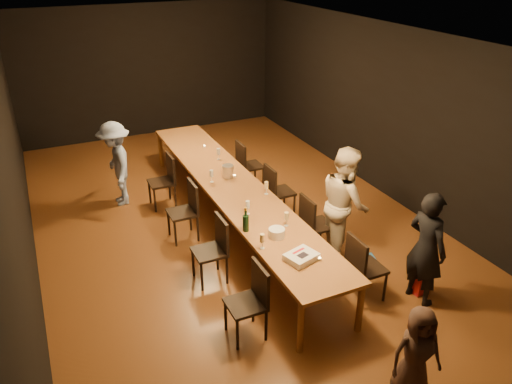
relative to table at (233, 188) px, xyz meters
name	(u,v)px	position (x,y,z in m)	size (l,w,h in m)	color
ground	(234,226)	(0.00, 0.00, -0.70)	(10.00, 10.00, 0.00)	#472511
room_shell	(231,103)	(0.00, 0.00, 1.38)	(6.04, 10.04, 3.02)	black
table	(233,188)	(0.00, 0.00, 0.00)	(0.90, 6.00, 0.75)	brown
chair_right_0	(367,267)	(0.85, -2.40, -0.24)	(0.42, 0.42, 0.93)	black
chair_right_1	(318,224)	(0.85, -1.20, -0.24)	(0.42, 0.42, 0.93)	black
chair_right_2	(280,191)	(0.85, 0.00, -0.24)	(0.42, 0.42, 0.93)	black
chair_right_3	(250,165)	(0.85, 1.20, -0.24)	(0.42, 0.42, 0.93)	black
chair_left_0	(245,304)	(-0.85, -2.40, -0.24)	(0.42, 0.42, 0.93)	black
chair_left_1	(209,251)	(-0.85, -1.20, -0.24)	(0.42, 0.42, 0.93)	black
chair_left_2	(182,212)	(-0.85, 0.00, -0.24)	(0.42, 0.42, 0.93)	black
chair_left_3	(161,182)	(-0.85, 1.20, -0.24)	(0.42, 0.42, 0.93)	black
woman_birthday	(426,248)	(1.47, -2.73, 0.07)	(0.56, 0.37, 1.55)	black
woman_tan	(345,203)	(1.15, -1.40, 0.15)	(0.82, 0.64, 1.69)	beige
man_blue	(116,164)	(-1.50, 1.62, 0.05)	(0.97, 0.56, 1.50)	#7E92C3
child	(416,353)	(0.35, -3.89, -0.17)	(0.52, 0.34, 1.07)	#3F2A23
gift_bag_red	(422,285)	(1.58, -2.66, -0.57)	(0.22, 0.12, 0.26)	red
gift_bag_blue	(364,267)	(1.11, -2.04, -0.54)	(0.26, 0.17, 0.33)	#2969B5
birthday_cake	(301,257)	(-0.05, -2.26, 0.09)	(0.43, 0.38, 0.09)	white
plate_stack	(277,233)	(-0.08, -1.67, 0.11)	(0.21, 0.21, 0.12)	white
champagne_bottle	(246,219)	(-0.38, -1.36, 0.22)	(0.08, 0.08, 0.35)	black
ice_bucket	(228,171)	(0.05, 0.32, 0.15)	(0.19, 0.19, 0.21)	silver
wineglass_0	(262,241)	(-0.36, -1.83, 0.15)	(0.06, 0.06, 0.21)	beige
wineglass_1	(286,219)	(0.17, -1.47, 0.15)	(0.06, 0.06, 0.21)	beige
wineglass_2	(248,208)	(-0.17, -0.95, 0.15)	(0.06, 0.06, 0.21)	silver
wineglass_3	(266,188)	(0.34, -0.50, 0.15)	(0.06, 0.06, 0.21)	beige
wineglass_4	(212,176)	(-0.26, 0.25, 0.15)	(0.06, 0.06, 0.21)	silver
wineglass_5	(219,154)	(0.18, 1.07, 0.15)	(0.06, 0.06, 0.21)	silver
tealight_near	(319,259)	(0.15, -2.36, 0.06)	(0.05, 0.05, 0.03)	#B2B7B2
tealight_mid	(235,176)	(0.15, 0.27, 0.06)	(0.05, 0.05, 0.03)	#B2B7B2
tealight_far	(205,146)	(0.15, 1.73, 0.06)	(0.05, 0.05, 0.03)	#B2B7B2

